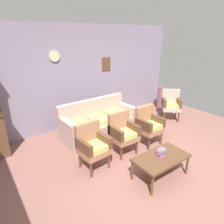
# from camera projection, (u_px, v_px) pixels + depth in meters

# --- Properties ---
(ground_plane) EXTENTS (7.68, 7.68, 0.00)m
(ground_plane) POSITION_uv_depth(u_px,v_px,m) (144.00, 169.00, 3.89)
(ground_plane) COLOR #84564C
(wall_back_with_decor) EXTENTS (6.40, 0.09, 2.70)m
(wall_back_with_decor) POSITION_uv_depth(u_px,v_px,m) (78.00, 78.00, 5.38)
(wall_back_with_decor) COLOR gray
(wall_back_with_decor) RESTS_ON ground
(floral_couch) EXTENTS (1.94, 0.89, 0.90)m
(floral_couch) POSITION_uv_depth(u_px,v_px,m) (98.00, 123.00, 5.10)
(floral_couch) COLOR tan
(floral_couch) RESTS_ON ground
(armchair_near_cabinet) EXTENTS (0.56, 0.53, 0.90)m
(armchair_near_cabinet) POSITION_uv_depth(u_px,v_px,m) (92.00, 144.00, 3.80)
(armchair_near_cabinet) COLOR #9E6B4C
(armchair_near_cabinet) RESTS_ON ground
(armchair_row_middle) EXTENTS (0.53, 0.50, 0.90)m
(armchair_row_middle) POSITION_uv_depth(u_px,v_px,m) (123.00, 132.00, 4.30)
(armchair_row_middle) COLOR #9E6B4C
(armchair_row_middle) RESTS_ON ground
(armchair_by_doorway) EXTENTS (0.53, 0.51, 0.90)m
(armchair_by_doorway) POSITION_uv_depth(u_px,v_px,m) (148.00, 124.00, 4.66)
(armchair_by_doorway) COLOR #9E6B4C
(armchair_by_doorway) RESTS_ON ground
(wingback_chair_by_fireplace) EXTENTS (0.71, 0.71, 0.90)m
(wingback_chair_by_fireplace) POSITION_uv_depth(u_px,v_px,m) (171.00, 103.00, 6.03)
(wingback_chair_by_fireplace) COLOR tan
(wingback_chair_by_fireplace) RESTS_ON ground
(coffee_table) EXTENTS (1.00, 0.56, 0.42)m
(coffee_table) POSITION_uv_depth(u_px,v_px,m) (161.00, 159.00, 3.57)
(coffee_table) COLOR brown
(coffee_table) RESTS_ON ground
(book_stack_on_table) EXTENTS (0.16, 0.11, 0.14)m
(book_stack_on_table) POSITION_uv_depth(u_px,v_px,m) (161.00, 152.00, 3.55)
(book_stack_on_table) COLOR #C550AB
(book_stack_on_table) RESTS_ON coffee_table
(floor_vase_by_wall) EXTENTS (0.22, 0.22, 0.77)m
(floor_vase_by_wall) POSITION_uv_depth(u_px,v_px,m) (160.00, 98.00, 6.92)
(floor_vase_by_wall) COLOR #764B55
(floor_vase_by_wall) RESTS_ON ground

